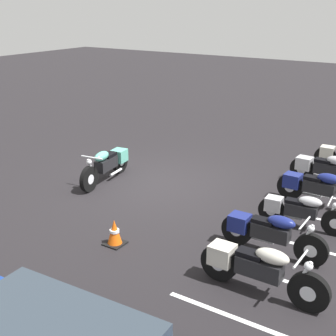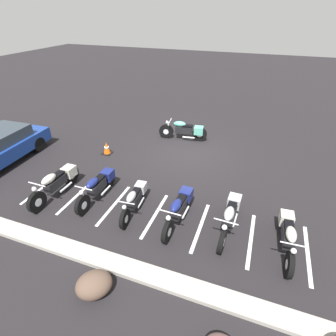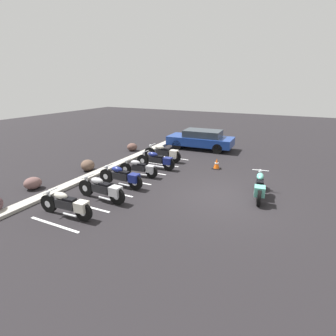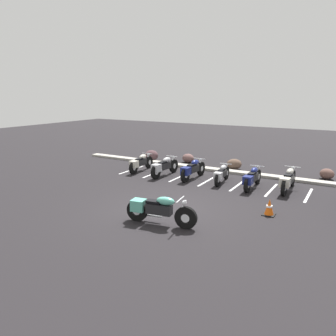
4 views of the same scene
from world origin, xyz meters
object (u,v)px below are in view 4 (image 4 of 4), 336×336
at_px(motorcycle_teal_featured, 157,209).
at_px(parked_bike_0, 140,163).
at_px(parked_bike_4, 252,178).
at_px(landscape_rock_1, 188,158).
at_px(landscape_rock_2, 151,155).
at_px(landscape_rock_0, 234,164).
at_px(landscape_rock_3, 327,174).
at_px(traffic_cone, 269,208).
at_px(parked_bike_5, 288,180).
at_px(parked_bike_2, 192,169).
at_px(parked_bike_3, 222,174).
at_px(parked_bike_1, 164,167).

xyz_separation_m(motorcycle_teal_featured, parked_bike_0, (-4.45, 5.45, -0.03)).
xyz_separation_m(parked_bike_4, landscape_rock_1, (-4.74, 3.40, -0.21)).
bearing_deg(parked_bike_0, landscape_rock_2, 18.19).
relative_size(motorcycle_teal_featured, landscape_rock_0, 2.85).
xyz_separation_m(parked_bike_0, landscape_rock_3, (8.45, 3.14, -0.20)).
height_order(landscape_rock_2, landscape_rock_3, landscape_rock_2).
relative_size(landscape_rock_2, traffic_cone, 1.44).
bearing_deg(parked_bike_4, parked_bike_0, 88.32).
distance_m(parked_bike_4, landscape_rock_1, 5.83).
height_order(landscape_rock_0, landscape_rock_1, landscape_rock_0).
bearing_deg(parked_bike_5, parked_bike_2, 93.45).
bearing_deg(parked_bike_4, landscape_rock_1, 54.36).
xyz_separation_m(parked_bike_3, landscape_rock_0, (-0.42, 2.89, -0.14)).
relative_size(parked_bike_0, landscape_rock_2, 2.70).
distance_m(landscape_rock_1, traffic_cone, 8.68).
bearing_deg(landscape_rock_3, parked_bike_4, -128.05).
height_order(parked_bike_0, landscape_rock_1, parked_bike_0).
distance_m(parked_bike_0, landscape_rock_0, 4.94).
bearing_deg(parked_bike_2, parked_bike_5, -85.05).
distance_m(parked_bike_1, landscape_rock_0, 3.96).
height_order(motorcycle_teal_featured, parked_bike_3, motorcycle_teal_featured).
relative_size(parked_bike_0, parked_bike_5, 0.93).
distance_m(parked_bike_0, traffic_cone, 7.81).
height_order(parked_bike_1, landscape_rock_2, parked_bike_1).
xyz_separation_m(landscape_rock_2, landscape_rock_3, (9.45, 0.56, -0.07)).
bearing_deg(landscape_rock_2, parked_bike_5, -16.36).
bearing_deg(parked_bike_4, parked_bike_3, 83.83).
xyz_separation_m(landscape_rock_0, landscape_rock_1, (-2.90, 0.35, -0.03)).
distance_m(landscape_rock_1, landscape_rock_2, 2.22).
height_order(parked_bike_2, parked_bike_3, parked_bike_2).
bearing_deg(landscape_rock_0, traffic_cone, -60.96).
relative_size(parked_bike_1, traffic_cone, 4.06).
height_order(parked_bike_3, landscape_rock_1, parked_bike_3).
bearing_deg(parked_bike_1, landscape_rock_3, -61.30).
bearing_deg(parked_bike_0, traffic_cone, -115.06).
distance_m(landscape_rock_0, landscape_rock_3, 4.44).
relative_size(landscape_rock_0, traffic_cone, 1.46).
distance_m(parked_bike_1, parked_bike_4, 4.32).
height_order(parked_bike_1, landscape_rock_0, parked_bike_1).
relative_size(motorcycle_teal_featured, landscape_rock_3, 3.45).
bearing_deg(landscape_rock_0, landscape_rock_2, -176.73).
distance_m(parked_bike_0, landscape_rock_2, 2.77).
relative_size(landscape_rock_3, traffic_cone, 1.21).
relative_size(parked_bike_1, landscape_rock_2, 2.81).
xyz_separation_m(motorcycle_teal_featured, landscape_rock_2, (-5.45, 8.03, -0.17)).
height_order(landscape_rock_0, traffic_cone, landscape_rock_0).
bearing_deg(landscape_rock_3, motorcycle_teal_featured, -114.96).
relative_size(parked_bike_0, parked_bike_1, 0.96).
xyz_separation_m(parked_bike_1, landscape_rock_1, (-0.41, 3.43, -0.22)).
distance_m(parked_bike_2, parked_bike_5, 4.26).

